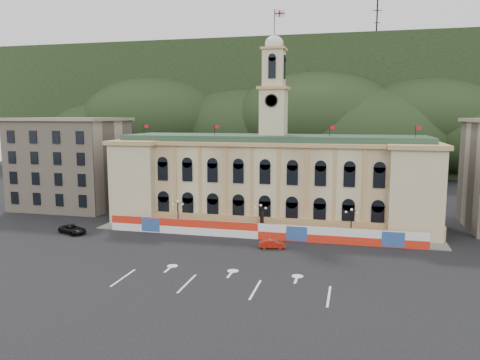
% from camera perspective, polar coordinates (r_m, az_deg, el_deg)
% --- Properties ---
extents(ground, '(260.00, 260.00, 0.00)m').
position_cam_1_polar(ground, '(59.36, -0.75, -10.87)').
color(ground, black).
rests_on(ground, ground).
extents(lane_markings, '(26.00, 10.00, 0.02)m').
position_cam_1_polar(lane_markings, '(54.81, -2.10, -12.49)').
color(lane_markings, white).
rests_on(lane_markings, ground).
extents(hill_ridge, '(230.00, 80.00, 64.00)m').
position_cam_1_polar(hill_ridge, '(176.95, 9.33, 7.92)').
color(hill_ridge, black).
rests_on(hill_ridge, ground).
extents(city_hall, '(56.20, 17.60, 37.10)m').
position_cam_1_polar(city_hall, '(83.99, 3.98, 0.18)').
color(city_hall, beige).
rests_on(city_hall, ground).
extents(side_building_left, '(21.00, 17.00, 18.60)m').
position_cam_1_polar(side_building_left, '(103.16, -19.92, 1.99)').
color(side_building_left, tan).
rests_on(side_building_left, ground).
extents(hoarding_fence, '(50.00, 0.44, 2.50)m').
position_cam_1_polar(hoarding_fence, '(73.09, 2.28, -6.24)').
color(hoarding_fence, red).
rests_on(hoarding_fence, ground).
extents(pavement, '(56.00, 5.50, 0.16)m').
position_cam_1_polar(pavement, '(75.94, 2.64, -6.61)').
color(pavement, slate).
rests_on(pavement, ground).
extents(statue, '(1.40, 1.40, 3.72)m').
position_cam_1_polar(statue, '(75.90, 2.68, -5.76)').
color(statue, '#595651').
rests_on(statue, ground).
extents(lamp_left, '(1.96, 0.44, 5.15)m').
position_cam_1_polar(lamp_left, '(78.40, -7.57, -3.96)').
color(lamp_left, black).
rests_on(lamp_left, ground).
extents(lamp_center, '(1.96, 0.44, 5.15)m').
position_cam_1_polar(lamp_center, '(74.52, 2.54, -4.52)').
color(lamp_center, black).
rests_on(lamp_center, ground).
extents(lamp_right, '(1.96, 0.44, 5.15)m').
position_cam_1_polar(lamp_right, '(73.17, 13.40, -4.97)').
color(lamp_right, black).
rests_on(lamp_right, ground).
extents(red_sedan, '(2.89, 4.39, 1.27)m').
position_cam_1_polar(red_sedan, '(68.39, 3.95, -7.78)').
color(red_sedan, '#A51A0B').
rests_on(red_sedan, ground).
extents(black_suv, '(6.10, 6.88, 1.43)m').
position_cam_1_polar(black_suv, '(81.08, -19.74, -5.68)').
color(black_suv, black).
rests_on(black_suv, ground).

